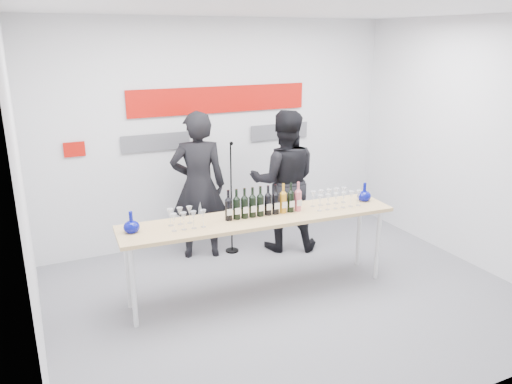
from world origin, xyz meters
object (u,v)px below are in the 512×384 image
tasting_table (260,222)px  presenter_right (284,181)px  presenter_left (198,186)px  mic_stand (232,219)px

tasting_table → presenter_right: bearing=53.8°
presenter_right → presenter_left: bearing=11.2°
presenter_right → mic_stand: size_ratio=1.25×
presenter_left → presenter_right: 1.13m
tasting_table → mic_stand: bearing=86.4°
tasting_table → mic_stand: 1.22m
tasting_table → presenter_left: bearing=105.9°
tasting_table → presenter_left: presenter_left is taller
mic_stand → presenter_left: bearing=175.6°
presenter_right → mic_stand: 0.85m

